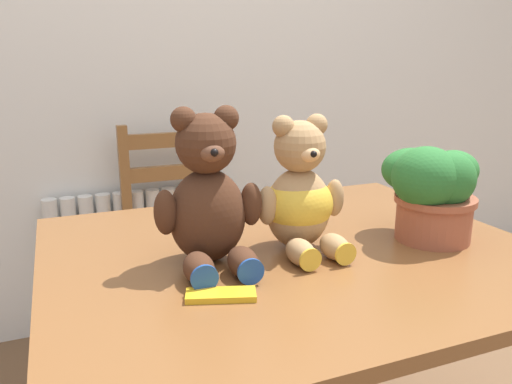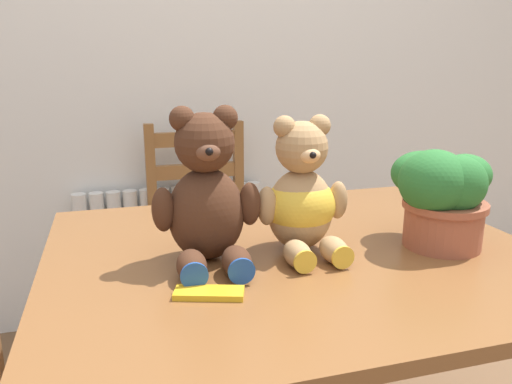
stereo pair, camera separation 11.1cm
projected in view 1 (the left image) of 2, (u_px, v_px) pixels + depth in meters
wall_back at (172, 24)px, 2.08m from camera, size 8.00×0.04×2.60m
radiator at (149, 264)px, 2.22m from camera, size 0.83×0.10×0.62m
dining_table at (292, 288)px, 1.21m from camera, size 1.13×0.94×0.73m
wooden_chair_behind at (181, 239)px, 2.04m from camera, size 0.42×0.43×0.90m
teddy_bear_left at (208, 198)px, 1.06m from camera, size 0.24×0.24×0.34m
teddy_bear_right at (300, 197)px, 1.15m from camera, size 0.22×0.22×0.31m
potted_plant at (432, 187)px, 1.21m from camera, size 0.23×0.24×0.24m
chocolate_bar at (221, 295)px, 0.93m from camera, size 0.14×0.09×0.01m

